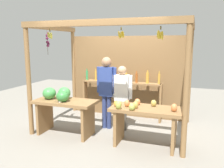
% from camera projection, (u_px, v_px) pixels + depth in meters
% --- Properties ---
extents(ground_plane, '(12.00, 12.00, 0.00)m').
position_uv_depth(ground_plane, '(115.00, 128.00, 5.66)').
color(ground_plane, gray).
rests_on(ground_plane, ground).
extents(market_stall, '(3.37, 2.11, 2.44)m').
position_uv_depth(market_stall, '(121.00, 67.00, 5.86)').
color(market_stall, olive).
rests_on(market_stall, ground).
extents(fruit_counter_left, '(1.36, 0.64, 1.04)m').
position_uv_depth(fruit_counter_left, '(63.00, 104.00, 5.16)').
color(fruit_counter_left, olive).
rests_on(fruit_counter_left, ground).
extents(fruit_counter_right, '(1.36, 0.66, 0.93)m').
position_uv_depth(fruit_counter_right, '(145.00, 117.00, 4.57)').
color(fruit_counter_right, olive).
rests_on(fruit_counter_right, ground).
extents(bottle_shelf_unit, '(2.16, 0.22, 1.34)m').
position_uv_depth(bottle_shelf_unit, '(121.00, 89.00, 6.24)').
color(bottle_shelf_unit, olive).
rests_on(bottle_shelf_unit, ground).
extents(vendor_man, '(0.48, 0.23, 1.70)m').
position_uv_depth(vendor_man, '(107.00, 86.00, 5.46)').
color(vendor_man, navy).
rests_on(vendor_man, ground).
extents(vendor_woman, '(0.48, 0.20, 1.50)m').
position_uv_depth(vendor_woman, '(122.00, 92.00, 5.37)').
color(vendor_woman, '#554F45').
rests_on(vendor_woman, ground).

